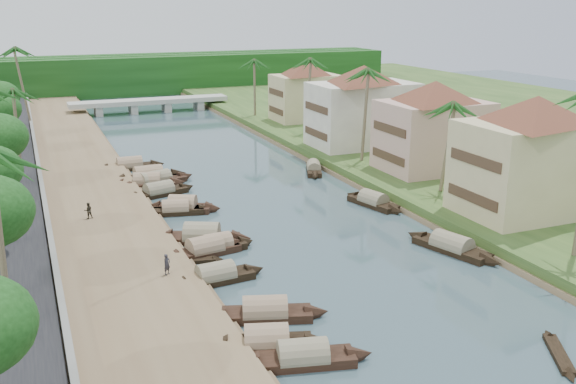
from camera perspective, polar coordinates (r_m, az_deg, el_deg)
name	(u,v)px	position (r m, az deg, el deg)	size (l,w,h in m)	color
ground	(322,246)	(51.95, 3.02, -4.85)	(220.00, 220.00, 0.00)	#384E54
left_bank	(89,197)	(66.41, -17.27, -0.45)	(10.00, 180.00, 0.80)	brown
right_bank	(394,163)	(77.34, 9.39, 2.56)	(16.00, 180.00, 1.20)	#2A471C
retaining_wall	(43,193)	(65.97, -20.96, -0.06)	(0.40, 180.00, 1.10)	slate
treeline	(124,75)	(145.90, -14.35, 10.08)	(120.00, 14.00, 8.00)	#11360E
bridge	(150,103)	(118.75, -12.20, 7.76)	(28.00, 4.00, 2.40)	#A2A399
building_near	(532,154)	(59.07, 20.90, 3.17)	(14.85, 14.85, 10.20)	#D0BE8B
building_mid	(433,125)	(71.86, 12.79, 5.83)	(14.11, 14.11, 9.70)	tan
building_far	(363,105)	(82.98, 6.66, 7.68)	(15.59, 15.59, 10.20)	silver
building_distant	(306,90)	(101.21, 1.60, 9.06)	(12.62, 12.62, 9.20)	#D0BE8B
sampan_0	(303,358)	(35.82, 1.33, -14.51)	(8.12, 3.45, 2.11)	black
sampan_1	(266,343)	(37.20, -1.93, -13.25)	(7.52, 3.85, 2.20)	black
sampan_2	(265,313)	(40.43, -2.06, -10.67)	(8.25, 4.11, 2.16)	black
sampan_3	(216,277)	(45.62, -6.43, -7.49)	(7.71, 2.21, 2.07)	black
sampan_4	(205,250)	(50.46, -7.38, -5.12)	(7.89, 3.02, 2.20)	black
sampan_5	(218,246)	(51.16, -6.26, -4.78)	(6.38, 2.05, 2.04)	black
sampan_6	(202,237)	(53.17, -7.65, -3.99)	(8.42, 5.36, 2.48)	black
sampan_7	(176,210)	(60.47, -9.95, -1.57)	(7.33, 3.01, 1.95)	black
sampan_8	(183,207)	(61.20, -9.34, -1.31)	(7.45, 4.90, 2.30)	black
sampan_9	(159,192)	(66.54, -11.40, 0.02)	(8.39, 3.74, 2.10)	black
sampan_10	(147,183)	(70.16, -12.41, 0.81)	(8.49, 3.78, 2.28)	black
sampan_11	(149,177)	(72.61, -12.29, 1.35)	(8.96, 2.49, 2.51)	black
sampan_12	(155,181)	(70.57, -11.72, 0.94)	(9.68, 4.61, 2.27)	black
sampan_13	(130,166)	(77.87, -13.89, 2.25)	(8.44, 2.09, 2.29)	black
sampan_14	(452,247)	(52.27, 14.34, -4.74)	(4.29, 9.15, 2.20)	black
sampan_15	(373,202)	(62.47, 7.58, -0.87)	(3.48, 7.97, 2.11)	black
sampan_16	(314,169)	(74.45, 2.31, 2.08)	(4.18, 7.65, 1.92)	black
canoe_0	(559,355)	(39.65, 22.92, -13.17)	(3.47, 5.32, 0.75)	black
canoe_1	(192,261)	(49.24, -8.50, -6.12)	(4.85, 1.70, 0.77)	black
canoe_2	(138,186)	(70.25, -13.16, 0.51)	(5.15, 2.04, 0.75)	black
palm_1	(448,106)	(62.82, 14.04, 7.38)	(3.20, 3.20, 10.02)	brown
palm_2	(365,73)	(73.93, 6.89, 10.50)	(3.20, 3.20, 11.96)	brown
palm_3	(308,61)	(90.43, 1.77, 11.54)	(3.20, 3.20, 11.75)	brown
palm_6	(12,92)	(76.02, -23.33, 8.18)	(3.20, 3.20, 10.01)	brown
palm_7	(254,62)	(105.04, -3.02, 11.49)	(3.20, 3.20, 10.41)	brown
palm_8	(21,50)	(103.38, -22.67, 11.55)	(3.20, 3.20, 12.70)	brown
tree_6	(386,104)	(87.80, 8.70, 7.75)	(4.16, 4.16, 6.49)	#4D3B2C
person_near	(167,264)	(45.24, -10.71, -6.34)	(0.54, 0.36, 1.49)	#28272F
person_far	(88,210)	(58.45, -17.33, -1.58)	(0.69, 0.54, 1.43)	#2C281F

